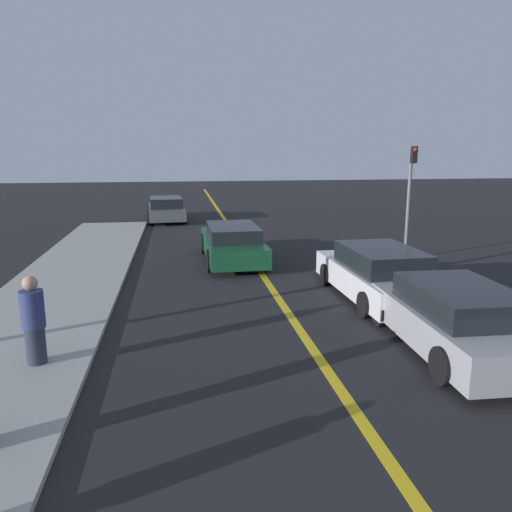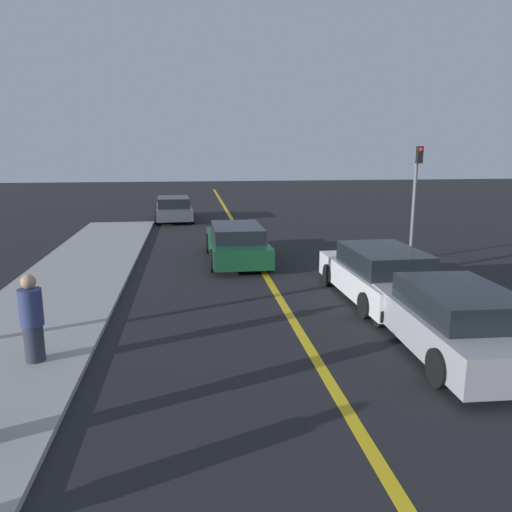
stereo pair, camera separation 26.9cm
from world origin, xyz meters
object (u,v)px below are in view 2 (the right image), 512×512
car_ahead_center (380,275)px  car_parked_left_lot (174,209)px  car_near_right_lane (453,320)px  car_far_distant (237,243)px  traffic_light (415,191)px  pedestrian_far_standing (32,319)px

car_ahead_center → car_parked_left_lot: (-5.61, 15.08, -0.03)m
car_near_right_lane → car_parked_left_lot: car_near_right_lane is taller
car_far_distant → traffic_light: size_ratio=1.25×
car_near_right_lane → car_parked_left_lot: size_ratio=1.04×
pedestrian_far_standing → traffic_light: 12.67m
car_far_distant → pedestrian_far_standing: 9.03m
car_far_distant → pedestrian_far_standing: bearing=-119.0°
car_far_distant → traffic_light: traffic_light is taller
car_parked_left_lot → car_ahead_center: bearing=-72.8°
car_ahead_center → car_parked_left_lot: bearing=109.1°
car_near_right_lane → pedestrian_far_standing: pedestrian_far_standing is taller
car_ahead_center → car_far_distant: 5.83m
pedestrian_far_standing → traffic_light: bearing=35.3°
car_near_right_lane → car_parked_left_lot: bearing=109.1°
pedestrian_far_standing → car_near_right_lane: bearing=-2.7°
car_ahead_center → car_far_distant: size_ratio=0.96×
car_far_distant → traffic_light: (5.97, -0.66, 1.75)m
car_far_distant → car_ahead_center: bearing=-57.3°
car_ahead_center → traffic_light: size_ratio=1.20×
car_far_distant → car_near_right_lane: bearing=-68.9°
car_ahead_center → car_parked_left_lot: car_ahead_center is taller
pedestrian_far_standing → traffic_light: (10.27, 7.28, 1.50)m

